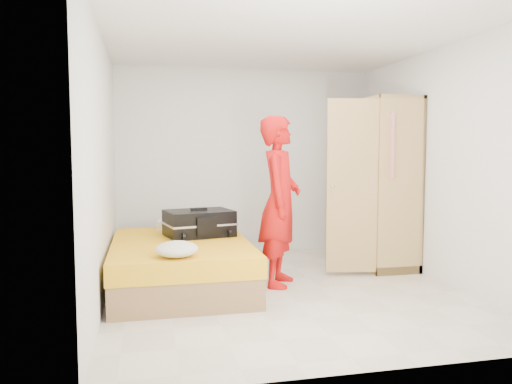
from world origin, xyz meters
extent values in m
plane|color=beige|center=(0.00, 0.00, 0.00)|extent=(4.00, 4.00, 0.00)
plane|color=white|center=(0.00, 0.00, 2.60)|extent=(4.00, 4.00, 0.00)
cube|color=white|center=(0.00, 2.00, 1.30)|extent=(3.60, 0.02, 2.60)
cube|color=white|center=(0.00, -2.00, 1.30)|extent=(3.60, 0.02, 2.60)
cube|color=white|center=(-1.80, 0.00, 1.30)|extent=(0.02, 4.00, 2.60)
cube|color=white|center=(1.80, 0.00, 1.30)|extent=(0.02, 4.00, 2.60)
cube|color=#8B5F3F|center=(-1.05, 0.35, 0.15)|extent=(1.40, 2.00, 0.30)
cube|color=gold|center=(-1.05, 0.35, 0.40)|extent=(1.42, 2.02, 0.20)
cube|color=tan|center=(1.77, 0.90, 1.05)|extent=(0.04, 1.20, 2.10)
cube|color=tan|center=(1.50, 0.32, 1.05)|extent=(0.58, 0.04, 2.10)
cube|color=tan|center=(1.50, 1.48, 1.05)|extent=(0.58, 0.04, 2.10)
cube|color=tan|center=(1.50, 0.90, 2.08)|extent=(0.58, 1.20, 0.04)
cube|color=tan|center=(1.50, 0.90, 0.05)|extent=(0.58, 1.20, 0.10)
cube|color=tan|center=(1.23, 1.20, 1.05)|extent=(0.04, 0.59, 2.00)
cube|color=tan|center=(0.92, 0.39, 1.05)|extent=(0.59, 0.14, 2.00)
cylinder|color=#B2B2B7|center=(1.50, 0.90, 1.92)|extent=(0.02, 1.10, 0.02)
imported|color=red|center=(0.01, 0.22, 0.92)|extent=(0.67, 0.79, 1.83)
cube|color=black|center=(-0.82, 0.64, 0.64)|extent=(0.81, 0.66, 0.29)
cube|color=black|center=(-0.82, 0.64, 0.80)|extent=(0.19, 0.09, 0.03)
ellipsoid|color=silver|center=(-1.13, -0.45, 0.57)|extent=(0.38, 0.38, 0.15)
cube|color=silver|center=(-0.99, 1.20, 0.55)|extent=(0.60, 0.39, 0.10)
camera|label=1|loc=(-1.40, -4.95, 1.47)|focal=35.00mm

